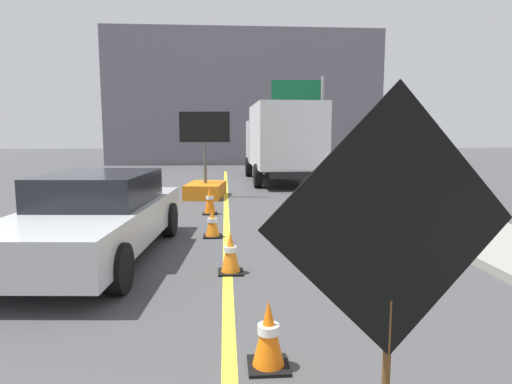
# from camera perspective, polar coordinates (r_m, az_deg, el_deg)

# --- Properties ---
(lane_center_stripe) EXTENTS (0.14, 36.00, 0.01)m
(lane_center_stripe) POSITION_cam_1_polar(r_m,az_deg,el_deg) (5.74, -3.65, -13.11)
(lane_center_stripe) COLOR yellow
(lane_center_stripe) RESTS_ON ground
(roadwork_sign) EXTENTS (1.61, 0.30, 2.33)m
(roadwork_sign) POSITION_cam_1_polar(r_m,az_deg,el_deg) (2.70, 17.29, -4.80)
(roadwork_sign) COLOR #593819
(roadwork_sign) RESTS_ON ground
(arrow_board_trailer) EXTENTS (1.60, 1.93, 2.70)m
(arrow_board_trailer) POSITION_cam_1_polar(r_m,az_deg,el_deg) (14.12, -6.57, 1.28)
(arrow_board_trailer) COLOR orange
(arrow_board_trailer) RESTS_ON ground
(box_truck) EXTENTS (2.78, 6.83, 3.15)m
(box_truck) POSITION_cam_1_polar(r_m,az_deg,el_deg) (18.38, 3.37, 6.71)
(box_truck) COLOR black
(box_truck) RESTS_ON ground
(pickup_car) EXTENTS (2.25, 4.94, 1.38)m
(pickup_car) POSITION_cam_1_polar(r_m,az_deg,el_deg) (7.63, -19.97, -2.93)
(pickup_car) COLOR silver
(pickup_car) RESTS_ON ground
(highway_guide_sign) EXTENTS (2.78, 0.32, 5.00)m
(highway_guide_sign) POSITION_cam_1_polar(r_m,az_deg,el_deg) (23.88, 6.69, 10.93)
(highway_guide_sign) COLOR gray
(highway_guide_sign) RESTS_ON ground
(far_building_block) EXTENTS (17.83, 6.94, 8.61)m
(far_building_block) POSITION_cam_1_polar(r_m,az_deg,el_deg) (31.82, -1.71, 11.74)
(far_building_block) COLOR slate
(far_building_block) RESTS_ON ground
(traffic_cone_near_sign) EXTENTS (0.36, 0.36, 0.61)m
(traffic_cone_near_sign) POSITION_cam_1_polar(r_m,az_deg,el_deg) (4.01, 1.63, -18.00)
(traffic_cone_near_sign) COLOR black
(traffic_cone_near_sign) RESTS_ON ground
(traffic_cone_mid_lane) EXTENTS (0.36, 0.36, 0.63)m
(traffic_cone_mid_lane) POSITION_cam_1_polar(r_m,az_deg,el_deg) (6.47, -3.33, -7.85)
(traffic_cone_mid_lane) COLOR black
(traffic_cone_mid_lane) RESTS_ON ground
(traffic_cone_far_lane) EXTENTS (0.36, 0.36, 0.59)m
(traffic_cone_far_lane) POSITION_cam_1_polar(r_m,az_deg,el_deg) (8.70, -5.68, -3.98)
(traffic_cone_far_lane) COLOR black
(traffic_cone_far_lane) RESTS_ON ground
(traffic_cone_curbside) EXTENTS (0.36, 0.36, 0.73)m
(traffic_cone_curbside) POSITION_cam_1_polar(r_m,az_deg,el_deg) (11.14, -6.01, -1.04)
(traffic_cone_curbside) COLOR black
(traffic_cone_curbside) RESTS_ON ground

